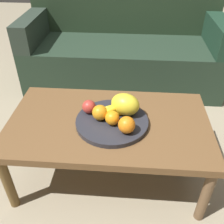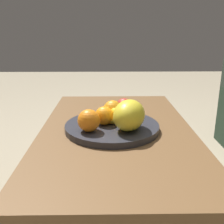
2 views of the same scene
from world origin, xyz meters
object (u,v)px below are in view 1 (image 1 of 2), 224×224
object	(u,v)px
orange_front	(100,113)
orange_right	(127,125)
fruit_bowl	(112,122)
couch	(123,50)
apple_front	(89,107)
banana_bunch	(114,111)
orange_left	(112,118)
coffee_table	(109,127)
melon_large_front	(125,104)

from	to	relation	value
orange_front	orange_right	world-z (taller)	orange_right
fruit_bowl	orange_right	xyz separation A→B (m)	(0.08, -0.09, 0.05)
couch	apple_front	distance (m)	1.14
couch	fruit_bowl	size ratio (longest dim) A/B	4.53
orange_front	banana_bunch	bearing A→B (deg)	25.24
orange_left	fruit_bowl	bearing A→B (deg)	97.20
coffee_table	melon_large_front	distance (m)	0.16
couch	orange_left	distance (m)	1.22
couch	fruit_bowl	distance (m)	1.19
couch	fruit_bowl	bearing A→B (deg)	-90.50
coffee_table	orange_front	world-z (taller)	orange_front
coffee_table	fruit_bowl	xyz separation A→B (m)	(0.02, -0.02, 0.06)
orange_front	orange_right	bearing A→B (deg)	-32.99
orange_front	apple_front	distance (m)	0.08
banana_bunch	orange_left	bearing A→B (deg)	-95.06
melon_large_front	orange_left	size ratio (longest dim) A/B	2.10
couch	banana_bunch	xyz separation A→B (m)	(-0.00, -1.14, 0.15)
fruit_bowl	melon_large_front	world-z (taller)	melon_large_front
melon_large_front	orange_right	bearing A→B (deg)	-85.08
couch	melon_large_front	xyz separation A→B (m)	(0.05, -1.12, 0.17)
coffee_table	banana_bunch	world-z (taller)	banana_bunch
orange_right	apple_front	world-z (taller)	orange_right
apple_front	orange_front	bearing A→B (deg)	-39.18
couch	banana_bunch	world-z (taller)	couch
fruit_bowl	banana_bunch	size ratio (longest dim) A/B	2.21
banana_bunch	orange_front	bearing A→B (deg)	-154.76
fruit_bowl	banana_bunch	world-z (taller)	banana_bunch
melon_large_front	apple_front	bearing A→B (deg)	-178.09
melon_large_front	apple_front	world-z (taller)	melon_large_front
orange_left	apple_front	bearing A→B (deg)	146.23
orange_front	orange_left	world-z (taller)	orange_front
coffee_table	orange_front	distance (m)	0.12
fruit_bowl	orange_right	distance (m)	0.13
orange_left	orange_right	xyz separation A→B (m)	(0.07, -0.06, 0.01)
orange_front	orange_left	size ratio (longest dim) A/B	1.10
couch	orange_front	xyz separation A→B (m)	(-0.07, -1.18, 0.16)
coffee_table	orange_left	world-z (taller)	orange_left
orange_right	apple_front	bearing A→B (deg)	144.95
couch	orange_left	size ratio (longest dim) A/B	23.28
fruit_bowl	orange_front	size ratio (longest dim) A/B	4.69
fruit_bowl	apple_front	world-z (taller)	apple_front
orange_front	banana_bunch	world-z (taller)	orange_front
couch	apple_front	world-z (taller)	couch
coffee_table	couch	world-z (taller)	couch
apple_front	fruit_bowl	bearing A→B (deg)	-23.91
melon_large_front	orange_left	xyz separation A→B (m)	(-0.06, -0.09, -0.02)
couch	melon_large_front	bearing A→B (deg)	-87.25
coffee_table	couch	xyz separation A→B (m)	(0.03, 1.16, -0.05)
orange_front	orange_right	size ratio (longest dim) A/B	0.96
orange_front	fruit_bowl	bearing A→B (deg)	-3.35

